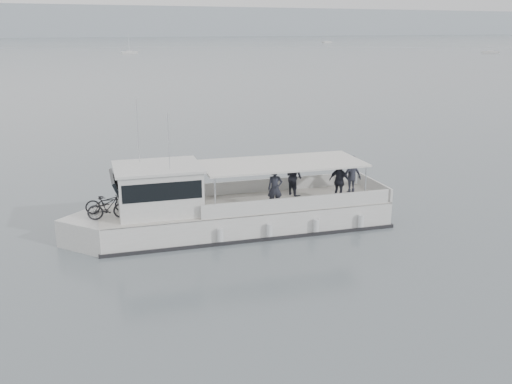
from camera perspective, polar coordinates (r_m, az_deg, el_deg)
name	(u,v)px	position (r m, az deg, el deg)	size (l,w,h in m)	color
ground	(283,233)	(24.41, 2.73, -4.07)	(1400.00, 1400.00, 0.00)	#525D61
tour_boat	(218,210)	(24.26, -3.84, -1.81)	(14.13, 5.42, 5.88)	silver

